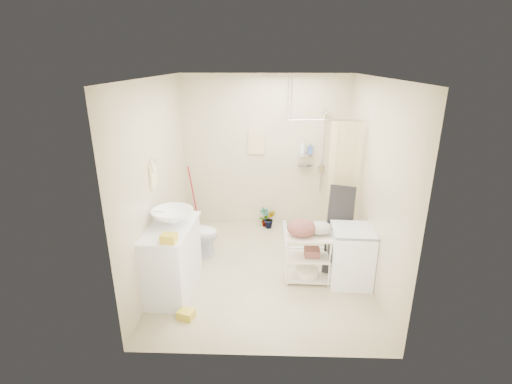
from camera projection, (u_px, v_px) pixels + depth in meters
floor at (264, 270)px, 5.22m from camera, size 3.20×3.20×0.00m
ceiling at (265, 78)px, 4.35m from camera, size 2.80×3.20×0.04m
wall_back at (265, 153)px, 6.29m from camera, size 2.80×0.04×2.60m
wall_front at (263, 239)px, 3.28m from camera, size 2.80×0.04×2.60m
wall_left at (157, 182)px, 4.83m from camera, size 0.04×3.20×2.60m
wall_right at (374, 184)px, 4.74m from camera, size 0.04×3.20×2.60m
vanity at (171, 259)px, 4.63m from camera, size 0.63×1.05×0.89m
sink at (172, 216)px, 4.55m from camera, size 0.65×0.65×0.18m
counter_basket at (169, 238)px, 4.08m from camera, size 0.19×0.15×0.10m
floor_basket at (186, 313)px, 4.23m from camera, size 0.31×0.27×0.14m
toilet at (195, 233)px, 5.54m from camera, size 0.72×0.45×0.71m
mop at (191, 196)px, 6.42m from camera, size 0.14×0.14×1.13m
potted_plant_a at (264, 217)px, 6.54m from camera, size 0.22×0.21×0.35m
potted_plant_b at (270, 219)px, 6.47m from camera, size 0.20×0.16×0.34m
hanging_towel at (257, 142)px, 6.21m from camera, size 0.28×0.03×0.42m
towel_ring at (153, 173)px, 4.58m from camera, size 0.04×0.22×0.34m
tp_holder at (165, 221)px, 5.07m from camera, size 0.08×0.12×0.14m
shower at (319, 177)px, 5.83m from camera, size 1.10×1.10×2.10m
shampoo_bottle_a at (302, 147)px, 6.17m from camera, size 0.11×0.11×0.22m
shampoo_bottle_b at (310, 148)px, 6.17m from camera, size 0.08×0.09×0.17m
washing_machine at (351, 256)px, 4.84m from camera, size 0.55×0.56×0.77m
laundry_rack at (308, 253)px, 4.86m from camera, size 0.59×0.35×0.80m
ironing_board at (339, 230)px, 5.02m from camera, size 0.36×0.15×1.25m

